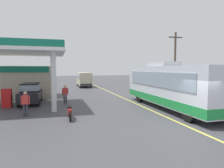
# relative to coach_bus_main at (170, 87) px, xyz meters

# --- Properties ---
(ground) EXTENTS (120.00, 120.00, 0.00)m
(ground) POSITION_rel_coach_bus_main_xyz_m (-1.73, 15.24, -1.72)
(ground) COLOR #424247
(lane_divider_stripe) EXTENTS (0.16, 50.00, 0.01)m
(lane_divider_stripe) POSITION_rel_coach_bus_main_xyz_m (-1.73, 10.24, -1.72)
(lane_divider_stripe) COLOR #D8CC4C
(lane_divider_stripe) RESTS_ON ground
(coach_bus_main) EXTENTS (2.60, 11.04, 3.69)m
(coach_bus_main) POSITION_rel_coach_bus_main_xyz_m (0.00, 0.00, 0.00)
(coach_bus_main) COLOR silver
(coach_bus_main) RESTS_ON ground
(gas_station_roadside) EXTENTS (9.10, 11.95, 5.10)m
(gas_station_roadside) POSITION_rel_coach_bus_main_xyz_m (-12.45, 8.10, 0.91)
(gas_station_roadside) COLOR #147259
(gas_station_roadside) RESTS_ON ground
(car_at_pump) EXTENTS (1.70, 4.20, 1.82)m
(car_at_pump) POSITION_rel_coach_bus_main_xyz_m (-10.81, 5.27, -0.71)
(car_at_pump) COLOR black
(car_at_pump) RESTS_ON ground
(minibus_opposing_lane) EXTENTS (2.04, 6.13, 2.44)m
(minibus_opposing_lane) POSITION_rel_coach_bus_main_xyz_m (-4.03, 20.68, -0.25)
(minibus_opposing_lane) COLOR #BFB799
(minibus_opposing_lane) RESTS_ON ground
(motorcycle_parked_forecourt) EXTENTS (0.55, 1.80, 0.92)m
(motorcycle_parked_forecourt) POSITION_rel_coach_bus_main_xyz_m (-7.80, -1.27, -1.28)
(motorcycle_parked_forecourt) COLOR black
(motorcycle_parked_forecourt) RESTS_ON ground
(pedestrian_near_pump) EXTENTS (0.55, 0.22, 1.66)m
(pedestrian_near_pump) POSITION_rel_coach_bus_main_xyz_m (-7.82, 4.54, -0.79)
(pedestrian_near_pump) COLOR #33333F
(pedestrian_near_pump) RESTS_ON ground
(pedestrian_by_shop) EXTENTS (0.55, 0.22, 1.66)m
(pedestrian_by_shop) POSITION_rel_coach_bus_main_xyz_m (-10.52, 0.13, -0.79)
(pedestrian_by_shop) COLOR #33333F
(pedestrian_by_shop) RESTS_ON ground
(utility_pole_roadside) EXTENTS (1.80, 0.24, 7.46)m
(utility_pole_roadside) POSITION_rel_coach_bus_main_xyz_m (5.25, 7.39, 2.19)
(utility_pole_roadside) COLOR brown
(utility_pole_roadside) RESTS_ON ground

